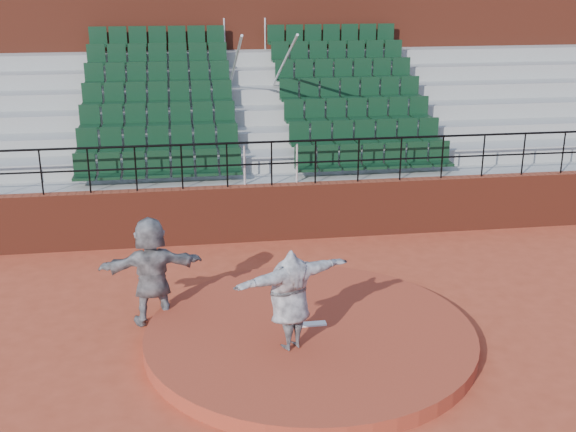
{
  "coord_description": "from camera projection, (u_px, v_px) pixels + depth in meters",
  "views": [
    {
      "loc": [
        -1.95,
        -10.59,
        5.91
      ],
      "look_at": [
        0.0,
        2.5,
        1.4
      ],
      "focal_mm": 45.0,
      "sensor_mm": 36.0,
      "label": 1
    }
  ],
  "objects": [
    {
      "name": "ground",
      "position": [
        310.0,
        342.0,
        12.09
      ],
      "size": [
        90.0,
        90.0,
        0.0
      ],
      "primitive_type": "plane",
      "color": "#AF4227",
      "rests_on": "ground"
    },
    {
      "name": "boundary_wall",
      "position": [
        272.0,
        212.0,
        16.56
      ],
      "size": [
        24.0,
        0.3,
        1.3
      ],
      "primitive_type": "cube",
      "color": "maroon",
      "rests_on": "ground"
    },
    {
      "name": "pitcher",
      "position": [
        290.0,
        299.0,
        11.19
      ],
      "size": [
        2.08,
        1.32,
        1.65
      ],
      "primitive_type": "imported",
      "rotation": [
        0.0,
        0.0,
        3.55
      ],
      "color": "black",
      "rests_on": "pitchers_mound"
    },
    {
      "name": "press_box_facade",
      "position": [
        241.0,
        49.0,
        22.74
      ],
      "size": [
        24.0,
        3.0,
        7.1
      ],
      "primitive_type": "cube",
      "color": "maroon",
      "rests_on": "ground"
    },
    {
      "name": "pitchers_mound",
      "position": [
        310.0,
        336.0,
        12.05
      ],
      "size": [
        5.5,
        5.5,
        0.25
      ],
      "primitive_type": "cylinder",
      "color": "#A03A24",
      "rests_on": "ground"
    },
    {
      "name": "fielder",
      "position": [
        152.0,
        271.0,
        12.51
      ],
      "size": [
        1.86,
        0.76,
        1.95
      ],
      "primitive_type": "imported",
      "rotation": [
        0.0,
        0.0,
        3.25
      ],
      "color": "black",
      "rests_on": "ground"
    },
    {
      "name": "seating_deck",
      "position": [
        255.0,
        143.0,
        19.71
      ],
      "size": [
        24.0,
        5.97,
        4.63
      ],
      "color": "#979792",
      "rests_on": "ground"
    },
    {
      "name": "wall_railing",
      "position": [
        272.0,
        154.0,
        16.11
      ],
      "size": [
        24.04,
        0.05,
        1.03
      ],
      "color": "black",
      "rests_on": "boundary_wall"
    },
    {
      "name": "pitching_rubber",
      "position": [
        309.0,
        324.0,
        12.14
      ],
      "size": [
        0.6,
        0.15,
        0.03
      ],
      "primitive_type": "cube",
      "color": "white",
      "rests_on": "pitchers_mound"
    }
  ]
}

